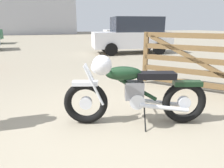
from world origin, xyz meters
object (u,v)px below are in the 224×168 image
vintage_motorcycle (132,92)px  white_estate_far (133,35)px  red_hatchback_near (130,32)px  timber_gate (212,60)px

vintage_motorcycle → white_estate_far: bearing=-96.5°
white_estate_far → vintage_motorcycle: bearing=72.8°
vintage_motorcycle → red_hatchback_near: (6.39, 12.54, 0.34)m
white_estate_far → red_hatchback_near: 6.27m
red_hatchback_near → timber_gate: bearing=80.5°
vintage_motorcycle → timber_gate: 2.32m
timber_gate → red_hatchback_near: red_hatchback_near is taller
vintage_motorcycle → red_hatchback_near: bearing=-95.8°
timber_gate → white_estate_far: white_estate_far is taller
vintage_motorcycle → red_hatchback_near: size_ratio=0.45×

